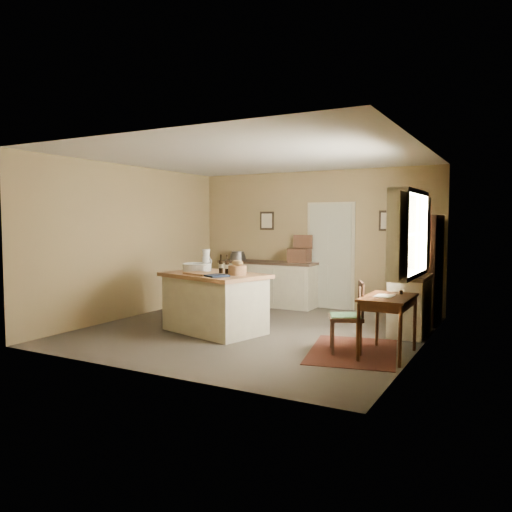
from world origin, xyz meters
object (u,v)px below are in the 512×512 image
at_px(writing_desk, 388,304).
at_px(shelving_unit, 432,270).
at_px(work_island, 215,301).
at_px(desk_chair, 346,318).
at_px(sideboard, 268,282).
at_px(right_cabinet, 410,304).

relative_size(writing_desk, shelving_unit, 0.52).
distance_m(work_island, desk_chair, 2.18).
bearing_deg(work_island, desk_chair, 9.32).
height_order(writing_desk, desk_chair, desk_chair).
relative_size(work_island, writing_desk, 1.88).
height_order(sideboard, desk_chair, sideboard).
bearing_deg(work_island, shelving_unit, 53.47).
bearing_deg(writing_desk, shelving_unit, 86.47).
xyz_separation_m(desk_chair, right_cabinet, (0.53, 1.46, 0.00)).
relative_size(work_island, right_cabinet, 1.80).
bearing_deg(desk_chair, shelving_unit, 51.20).
height_order(work_island, writing_desk, work_island).
bearing_deg(desk_chair, sideboard, 109.10).
xyz_separation_m(sideboard, right_cabinet, (3.08, -1.31, -0.02)).
bearing_deg(work_island, sideboard, 113.40).
relative_size(right_cabinet, shelving_unit, 0.55).
xyz_separation_m(sideboard, writing_desk, (3.08, -2.69, 0.19)).
xyz_separation_m(work_island, sideboard, (-0.38, 2.56, -0.00)).
bearing_deg(desk_chair, work_island, 150.80).
distance_m(writing_desk, desk_chair, 0.57).
relative_size(desk_chair, shelving_unit, 0.50).
bearing_deg(desk_chair, right_cabinet, 46.52).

